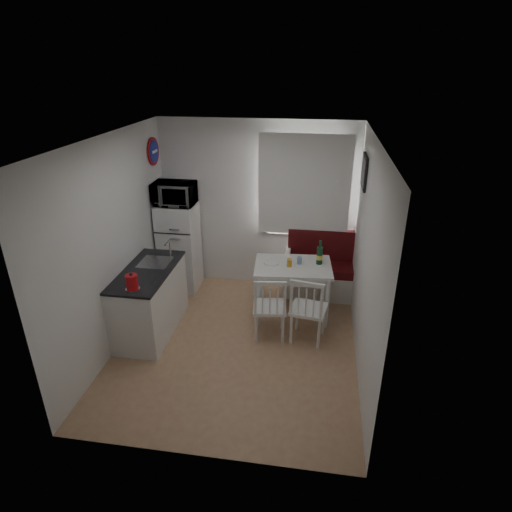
{
  "coord_description": "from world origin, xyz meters",
  "views": [
    {
      "loc": [
        0.94,
        -4.47,
        3.35
      ],
      "look_at": [
        0.17,
        0.5,
        1.04
      ],
      "focal_mm": 30.0,
      "sensor_mm": 36.0,
      "label": 1
    }
  ],
  "objects_px": {
    "kettle": "(132,282)",
    "bench": "(330,275)",
    "dining_table": "(293,271)",
    "wine_bottle": "(320,252)",
    "fridge": "(180,246)",
    "microwave": "(174,194)",
    "chair_right": "(309,304)",
    "kitchen_counter": "(150,300)",
    "chair_left": "(269,302)"
  },
  "relations": [
    {
      "from": "chair_left",
      "to": "wine_bottle",
      "type": "xyz_separation_m",
      "value": [
        0.6,
        0.76,
        0.4
      ]
    },
    {
      "from": "kettle",
      "to": "bench",
      "type": "bearing_deg",
      "value": 39.3
    },
    {
      "from": "chair_right",
      "to": "microwave",
      "type": "xyz_separation_m",
      "value": [
        -2.06,
        1.19,
        0.99
      ]
    },
    {
      "from": "wine_bottle",
      "to": "microwave",
      "type": "bearing_deg",
      "value": 168.9
    },
    {
      "from": "fridge",
      "to": "wine_bottle",
      "type": "height_order",
      "value": "fridge"
    },
    {
      "from": "kettle",
      "to": "chair_right",
      "type": "bearing_deg",
      "value": 14.84
    },
    {
      "from": "dining_table",
      "to": "kettle",
      "type": "xyz_separation_m",
      "value": [
        -1.78,
        -1.21,
        0.31
      ]
    },
    {
      "from": "kitchen_counter",
      "to": "wine_bottle",
      "type": "xyz_separation_m",
      "value": [
        2.18,
        0.77,
        0.5
      ]
    },
    {
      "from": "microwave",
      "to": "kettle",
      "type": "distance_m",
      "value": 1.82
    },
    {
      "from": "microwave",
      "to": "wine_bottle",
      "type": "bearing_deg",
      "value": -11.1
    },
    {
      "from": "kitchen_counter",
      "to": "dining_table",
      "type": "xyz_separation_m",
      "value": [
        1.83,
        0.67,
        0.24
      ]
    },
    {
      "from": "kitchen_counter",
      "to": "fridge",
      "type": "height_order",
      "value": "fridge"
    },
    {
      "from": "microwave",
      "to": "bench",
      "type": "bearing_deg",
      "value": 3.97
    },
    {
      "from": "fridge",
      "to": "wine_bottle",
      "type": "xyz_separation_m",
      "value": [
        2.16,
        -0.47,
        0.26
      ]
    },
    {
      "from": "microwave",
      "to": "wine_bottle",
      "type": "xyz_separation_m",
      "value": [
        2.16,
        -0.42,
        -0.61
      ]
    },
    {
      "from": "kettle",
      "to": "wine_bottle",
      "type": "distance_m",
      "value": 2.5
    },
    {
      "from": "chair_right",
      "to": "fridge",
      "type": "bearing_deg",
      "value": 158.28
    },
    {
      "from": "microwave",
      "to": "kettle",
      "type": "xyz_separation_m",
      "value": [
        0.03,
        -1.73,
        -0.55
      ]
    },
    {
      "from": "bench",
      "to": "dining_table",
      "type": "relative_size",
      "value": 1.26
    },
    {
      "from": "microwave",
      "to": "wine_bottle",
      "type": "distance_m",
      "value": 2.29
    },
    {
      "from": "dining_table",
      "to": "microwave",
      "type": "relative_size",
      "value": 1.83
    },
    {
      "from": "bench",
      "to": "fridge",
      "type": "height_order",
      "value": "fridge"
    },
    {
      "from": "microwave",
      "to": "fridge",
      "type": "bearing_deg",
      "value": 90.0
    },
    {
      "from": "bench",
      "to": "dining_table",
      "type": "height_order",
      "value": "bench"
    },
    {
      "from": "kettle",
      "to": "wine_bottle",
      "type": "height_order",
      "value": "wine_bottle"
    },
    {
      "from": "microwave",
      "to": "kettle",
      "type": "relative_size",
      "value": 2.73
    },
    {
      "from": "chair_left",
      "to": "kettle",
      "type": "distance_m",
      "value": 1.69
    },
    {
      "from": "bench",
      "to": "wine_bottle",
      "type": "height_order",
      "value": "wine_bottle"
    },
    {
      "from": "dining_table",
      "to": "wine_bottle",
      "type": "bearing_deg",
      "value": 10.95
    },
    {
      "from": "kitchen_counter",
      "to": "chair_left",
      "type": "height_order",
      "value": "kitchen_counter"
    },
    {
      "from": "chair_right",
      "to": "kettle",
      "type": "height_order",
      "value": "kettle"
    },
    {
      "from": "fridge",
      "to": "wine_bottle",
      "type": "distance_m",
      "value": 2.23
    },
    {
      "from": "fridge",
      "to": "kettle",
      "type": "xyz_separation_m",
      "value": [
        0.03,
        -1.78,
        0.31
      ]
    },
    {
      "from": "chair_left",
      "to": "chair_right",
      "type": "distance_m",
      "value": 0.5
    },
    {
      "from": "chair_right",
      "to": "fridge",
      "type": "relative_size",
      "value": 0.36
    },
    {
      "from": "bench",
      "to": "wine_bottle",
      "type": "distance_m",
      "value": 0.88
    },
    {
      "from": "dining_table",
      "to": "chair_right",
      "type": "distance_m",
      "value": 0.72
    },
    {
      "from": "kitchen_counter",
      "to": "wine_bottle",
      "type": "relative_size",
      "value": 3.82
    },
    {
      "from": "chair_left",
      "to": "fridge",
      "type": "xyz_separation_m",
      "value": [
        -1.56,
        1.24,
        0.14
      ]
    },
    {
      "from": "bench",
      "to": "chair_right",
      "type": "relative_size",
      "value": 2.78
    },
    {
      "from": "kitchen_counter",
      "to": "kettle",
      "type": "relative_size",
      "value": 5.96
    },
    {
      "from": "bench",
      "to": "kettle",
      "type": "distance_m",
      "value": 3.06
    },
    {
      "from": "chair_left",
      "to": "wine_bottle",
      "type": "height_order",
      "value": "wine_bottle"
    },
    {
      "from": "kitchen_counter",
      "to": "chair_left",
      "type": "distance_m",
      "value": 1.59
    },
    {
      "from": "fridge",
      "to": "wine_bottle",
      "type": "bearing_deg",
      "value": -12.37
    },
    {
      "from": "chair_right",
      "to": "wine_bottle",
      "type": "xyz_separation_m",
      "value": [
        0.1,
        0.77,
        0.38
      ]
    },
    {
      "from": "bench",
      "to": "wine_bottle",
      "type": "xyz_separation_m",
      "value": [
        -0.18,
        -0.59,
        0.63
      ]
    },
    {
      "from": "bench",
      "to": "microwave",
      "type": "xyz_separation_m",
      "value": [
        -2.34,
        -0.16,
        1.23
      ]
    },
    {
      "from": "chair_right",
      "to": "wine_bottle",
      "type": "distance_m",
      "value": 0.86
    },
    {
      "from": "fridge",
      "to": "kettle",
      "type": "height_order",
      "value": "fridge"
    }
  ]
}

